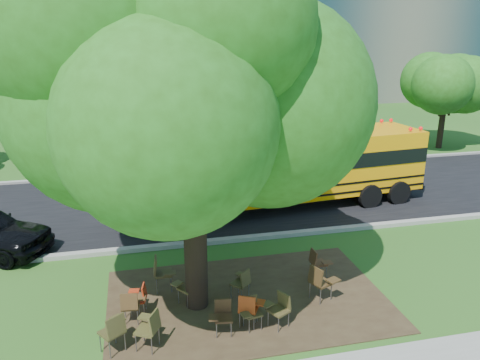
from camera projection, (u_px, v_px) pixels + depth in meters
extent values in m
plane|color=#26551A|center=(206.00, 294.00, 12.19)|extent=(160.00, 160.00, 0.00)
cube|color=#382819|center=(248.00, 299.00, 11.93)|extent=(7.00, 4.50, 0.03)
cube|color=black|center=(178.00, 203.00, 18.68)|extent=(80.00, 8.00, 0.04)
cube|color=gray|center=(191.00, 244.00, 14.95)|extent=(80.00, 0.25, 0.14)
cube|color=gray|center=(170.00, 173.00, 22.48)|extent=(80.00, 0.25, 0.14)
cylinder|color=black|center=(68.00, 124.00, 25.45)|extent=(0.32, 0.32, 3.50)
sphere|color=#265914|center=(63.00, 78.00, 24.70)|extent=(4.80, 4.80, 4.80)
cylinder|color=black|center=(307.00, 115.00, 26.27)|extent=(0.38, 0.38, 4.20)
sphere|color=#265914|center=(309.00, 61.00, 25.38)|extent=(5.60, 5.60, 5.60)
cylinder|color=black|center=(442.00, 117.00, 27.15)|extent=(0.34, 0.34, 3.60)
sphere|color=#265914|center=(448.00, 73.00, 26.38)|extent=(5.00, 5.00, 5.00)
cylinder|color=black|center=(195.00, 222.00, 11.02)|extent=(0.56, 0.56, 4.50)
sphere|color=#265914|center=(190.00, 78.00, 10.02)|extent=(7.20, 7.20, 7.20)
cube|color=orange|center=(293.00, 165.00, 17.94)|extent=(10.58, 3.38, 2.32)
cube|color=black|center=(300.00, 157.00, 17.95)|extent=(10.02, 3.36, 0.57)
cube|color=orange|center=(142.00, 199.00, 16.40)|extent=(1.43, 2.19, 0.90)
cube|color=black|center=(293.00, 179.00, 18.12)|extent=(10.60, 3.41, 0.08)
cube|color=black|center=(293.00, 188.00, 18.23)|extent=(10.60, 3.41, 0.08)
cylinder|color=black|center=(160.00, 222.00, 15.60)|extent=(0.97, 0.38, 0.94)
cylinder|color=black|center=(150.00, 199.00, 17.73)|extent=(0.97, 0.38, 0.94)
cylinder|color=black|center=(370.00, 196.00, 18.08)|extent=(0.97, 0.38, 0.94)
cylinder|color=black|center=(339.00, 179.00, 20.21)|extent=(0.97, 0.38, 0.94)
cylinder|color=black|center=(399.00, 193.00, 18.48)|extent=(0.97, 0.38, 0.94)
cylinder|color=black|center=(365.00, 176.00, 20.61)|extent=(0.97, 0.38, 0.94)
cube|color=#413B1C|center=(112.00, 332.00, 9.86)|extent=(0.62, 0.61, 0.05)
cube|color=#413B1C|center=(116.00, 326.00, 9.66)|extent=(0.41, 0.33, 0.43)
cube|color=#413B1C|center=(118.00, 319.00, 10.10)|extent=(0.37, 0.38, 0.03)
cylinder|color=slate|center=(100.00, 342.00, 9.92)|extent=(0.03, 0.03, 0.49)
cylinder|color=slate|center=(125.00, 342.00, 9.94)|extent=(0.03, 0.03, 0.49)
cube|color=#50361C|center=(131.00, 306.00, 10.89)|extent=(0.46, 0.44, 0.05)
cube|color=#50361C|center=(129.00, 302.00, 10.66)|extent=(0.40, 0.14, 0.39)
cube|color=#50361C|center=(141.00, 298.00, 11.01)|extent=(0.25, 0.30, 0.03)
cylinder|color=slate|center=(125.00, 310.00, 11.10)|extent=(0.02, 0.02, 0.44)
cylinder|color=slate|center=(138.00, 318.00, 10.82)|extent=(0.02, 0.02, 0.44)
cube|color=#47411F|center=(147.00, 330.00, 9.95)|extent=(0.59, 0.60, 0.05)
cube|color=#47411F|center=(155.00, 322.00, 9.83)|extent=(0.29, 0.42, 0.43)
cube|color=#47411F|center=(146.00, 317.00, 10.18)|extent=(0.37, 0.35, 0.03)
cylinder|color=slate|center=(136.00, 343.00, 9.90)|extent=(0.03, 0.03, 0.48)
cylinder|color=slate|center=(159.00, 336.00, 10.14)|extent=(0.03, 0.03, 0.48)
cube|color=#422A17|center=(223.00, 318.00, 10.45)|extent=(0.45, 0.43, 0.05)
cube|color=#422A17|center=(223.00, 306.00, 10.55)|extent=(0.39, 0.14, 0.38)
cube|color=#422A17|center=(213.00, 318.00, 10.27)|extent=(0.24, 0.29, 0.03)
cylinder|color=slate|center=(231.00, 330.00, 10.38)|extent=(0.02, 0.02, 0.43)
cylinder|color=slate|center=(216.00, 322.00, 10.66)|extent=(0.02, 0.02, 0.43)
cube|color=#A43811|center=(249.00, 309.00, 10.77)|extent=(0.55, 0.54, 0.05)
cube|color=#A43811|center=(247.00, 305.00, 10.54)|extent=(0.39, 0.27, 0.40)
cube|color=#A43811|center=(260.00, 303.00, 10.80)|extent=(0.32, 0.35, 0.03)
cylinder|color=slate|center=(243.00, 312.00, 11.03)|extent=(0.02, 0.02, 0.44)
cylinder|color=slate|center=(254.00, 322.00, 10.64)|extent=(0.02, 0.02, 0.44)
cube|color=#483D1F|center=(252.00, 314.00, 10.65)|extent=(0.44, 0.43, 0.05)
cube|color=#483D1F|center=(249.00, 302.00, 10.73)|extent=(0.37, 0.15, 0.36)
cube|color=#483D1F|center=(246.00, 315.00, 10.42)|extent=(0.24, 0.29, 0.03)
cylinder|color=slate|center=(261.00, 323.00, 10.64)|extent=(0.02, 0.02, 0.41)
cylinder|color=slate|center=(243.00, 319.00, 10.79)|extent=(0.02, 0.02, 0.41)
cube|color=#473E1F|center=(278.00, 311.00, 10.70)|extent=(0.54, 0.55, 0.05)
cube|color=#473E1F|center=(284.00, 300.00, 10.75)|extent=(0.27, 0.39, 0.39)
cube|color=#473E1F|center=(267.00, 304.00, 10.75)|extent=(0.34, 0.32, 0.03)
cylinder|color=slate|center=(278.00, 325.00, 10.54)|extent=(0.02, 0.02, 0.44)
cylinder|color=slate|center=(278.00, 313.00, 10.99)|extent=(0.02, 0.02, 0.44)
cube|color=#432F18|center=(321.00, 282.00, 11.79)|extent=(0.59, 0.61, 0.06)
cube|color=#432F18|center=(316.00, 276.00, 11.61)|extent=(0.27, 0.45, 0.45)
cube|color=#432F18|center=(333.00, 280.00, 11.63)|extent=(0.38, 0.35, 0.03)
cylinder|color=slate|center=(320.00, 286.00, 12.12)|extent=(0.03, 0.03, 0.50)
cylinder|color=slate|center=(320.00, 297.00, 11.61)|extent=(0.03, 0.03, 0.50)
cube|color=#AA2C12|center=(138.00, 299.00, 11.23)|extent=(0.42, 0.43, 0.04)
cube|color=#AA2C12|center=(144.00, 292.00, 11.18)|extent=(0.15, 0.37, 0.36)
cube|color=#AA2C12|center=(134.00, 291.00, 11.40)|extent=(0.28, 0.24, 0.03)
cylinder|color=slate|center=(131.00, 310.00, 11.14)|extent=(0.02, 0.02, 0.40)
cylinder|color=slate|center=(146.00, 303.00, 11.44)|extent=(0.02, 0.02, 0.40)
cube|color=brown|center=(188.00, 289.00, 11.63)|extent=(0.56, 0.56, 0.05)
cube|color=brown|center=(192.00, 278.00, 11.70)|extent=(0.31, 0.37, 0.39)
cube|color=brown|center=(177.00, 283.00, 11.64)|extent=(0.35, 0.33, 0.03)
cylinder|color=slate|center=(188.00, 301.00, 11.48)|extent=(0.02, 0.02, 0.44)
cylinder|color=slate|center=(188.00, 291.00, 11.92)|extent=(0.02, 0.02, 0.44)
cube|color=#43391D|center=(163.00, 273.00, 12.25)|extent=(0.46, 0.48, 0.06)
cube|color=#43391D|center=(155.00, 266.00, 12.13)|extent=(0.12, 0.45, 0.45)
cube|color=#43391D|center=(170.00, 273.00, 11.99)|extent=(0.32, 0.25, 0.03)
cylinder|color=slate|center=(171.00, 277.00, 12.53)|extent=(0.03, 0.03, 0.50)
cylinder|color=slate|center=(157.00, 286.00, 12.11)|extent=(0.03, 0.03, 0.50)
cube|color=#453C1E|center=(240.00, 283.00, 11.88)|extent=(0.56, 0.56, 0.05)
cube|color=#453C1E|center=(246.00, 278.00, 11.72)|extent=(0.35, 0.32, 0.39)
cube|color=#453C1E|center=(241.00, 274.00, 12.10)|extent=(0.34, 0.34, 0.03)
cylinder|color=slate|center=(231.00, 292.00, 11.91)|extent=(0.02, 0.02, 0.43)
cylinder|color=slate|center=(249.00, 290.00, 11.98)|extent=(0.02, 0.02, 0.43)
cube|color=#4B2E1B|center=(319.00, 263.00, 12.91)|extent=(0.41, 0.43, 0.05)
cube|color=#4B2E1B|center=(313.00, 257.00, 12.80)|extent=(0.11, 0.39, 0.39)
cube|color=#4B2E1B|center=(327.00, 263.00, 12.70)|extent=(0.28, 0.23, 0.03)
cylinder|color=slate|center=(321.00, 267.00, 13.17)|extent=(0.02, 0.02, 0.44)
cylinder|color=slate|center=(315.00, 274.00, 12.78)|extent=(0.02, 0.02, 0.44)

